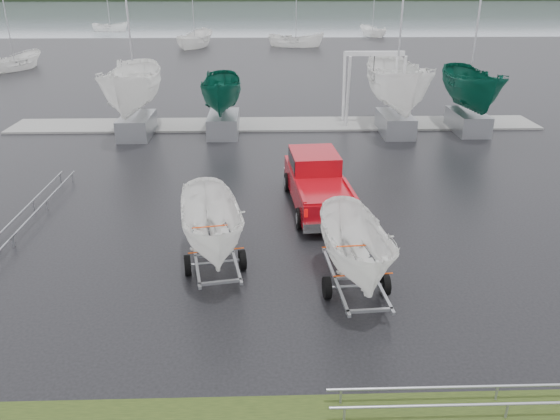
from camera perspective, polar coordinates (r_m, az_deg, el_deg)
The scene contains 18 objects.
ground_plane at distance 19.58m, azimuth 0.43°, elevation -0.79°, with size 120.00×120.00×0.00m, color black.
lake at distance 118.11m, azimuth -1.53°, elevation 19.56°, with size 300.00×300.00×0.00m, color gray.
dock at distance 31.86m, azimuth -0.47°, elevation 8.94°, with size 30.00×3.00×0.12m, color gray.
pickup_truck at distance 20.42m, azimuth 3.86°, elevation 3.13°, with size 2.38×5.69×1.85m.
trailer_hitched at distance 14.10m, azimuth 8.30°, elevation 0.78°, with size 1.82×3.68×4.91m.
trailer_parked at distance 15.25m, azimuth -7.30°, elevation 3.12°, with size 2.04×3.75×5.15m.
boat_hoist at distance 31.91m, azimuth 9.70°, elevation 13.46°, with size 3.30×2.18×4.12m.
keelboat_0 at distance 29.85m, azimuth -15.47°, elevation 15.51°, with size 2.72×3.20×10.89m.
keelboat_1 at distance 29.50m, azimuth -6.14°, elevation 14.04°, with size 2.09×3.20×6.67m.
keelboat_2 at distance 29.91m, azimuth 12.59°, elevation 16.28°, with size 2.87×3.20×11.06m.
keelboat_3 at distance 31.52m, azimuth 19.80°, elevation 14.42°, with size 2.39×3.20×10.56m.
mast_rack_0 at distance 21.97m, azimuth -23.84°, elevation 0.88°, with size 0.56×6.50×0.06m.
mast_rack_2 at distance 12.28m, azimuth 22.27°, elevation -17.45°, with size 7.00×0.56×0.06m.
moored_boat_0 at distance 56.68m, azimuth -25.87°, elevation 13.07°, with size 3.05×3.08×11.06m.
moored_boat_1 at distance 68.61m, azimuth -8.86°, elevation 16.48°, with size 3.64×3.70×11.90m.
moored_boat_2 at distance 68.16m, azimuth 1.66°, elevation 16.69°, with size 3.06×3.01×11.37m.
moored_boat_3 at distance 81.02m, azimuth 9.59°, elevation 17.48°, with size 2.81×2.85×10.89m.
moored_boat_4 at distance 90.82m, azimuth -17.27°, elevation 17.41°, with size 2.33×2.28×10.79m.
Camera 1 is at (-0.70, -17.83, 8.05)m, focal length 35.00 mm.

